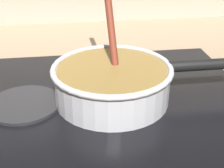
% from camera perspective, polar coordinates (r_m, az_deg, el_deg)
% --- Properties ---
extents(hob_plate, '(0.56, 0.48, 0.01)m').
position_cam_1_polar(hob_plate, '(0.62, -0.00, -3.23)').
color(hob_plate, black).
rests_on(hob_plate, ground).
extents(burner_ring, '(0.18, 0.18, 0.01)m').
position_cam_1_polar(burner_ring, '(0.62, 0.00, -2.44)').
color(burner_ring, '#592D0C').
rests_on(burner_ring, hob_plate).
extents(spare_burner, '(0.14, 0.14, 0.01)m').
position_cam_1_polar(spare_burner, '(0.62, -15.73, -3.50)').
color(spare_burner, '#262628').
rests_on(spare_burner, hob_plate).
extents(cooking_pan, '(0.38, 0.26, 0.29)m').
position_cam_1_polar(cooking_pan, '(0.60, 0.21, 0.55)').
color(cooking_pan, silver).
rests_on(cooking_pan, hob_plate).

